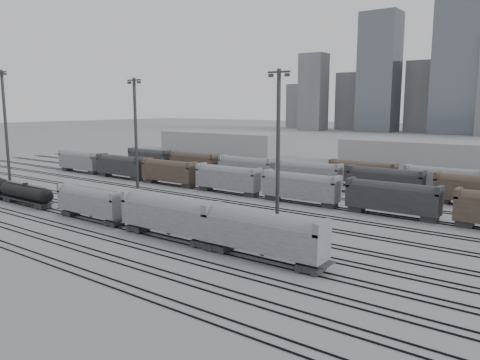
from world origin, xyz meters
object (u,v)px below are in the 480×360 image
Objects in this scene: light_mast_a at (5,123)px; hopper_car_b at (169,214)px; tank_car_b at (26,193)px; light_mast_c at (278,144)px; hopper_car_c at (263,232)px; hopper_car_a at (91,201)px.

hopper_car_b is at bearing -10.47° from light_mast_a.
light_mast_c is (43.87, 15.59, 10.02)m from tank_car_b.
hopper_car_b is 0.68× the size of light_mast_c.
hopper_car_c is 19.55m from light_mast_c.
hopper_car_c is 83.37m from light_mast_a.
tank_car_b is 51.78m from hopper_car_c.
hopper_car_b is (17.20, 0.00, 0.35)m from hopper_car_a.
light_mast_a reaches higher than light_mast_c.
hopper_car_b is 68.47m from light_mast_a.
tank_car_b is 36.55m from hopper_car_b.
light_mast_a is at bearing 169.53° from hopper_car_b.
hopper_car_b is at bearing 180.00° from hopper_car_c.
hopper_car_c is at bearing -0.00° from hopper_car_b.
hopper_car_a is 17.21m from hopper_car_b.
hopper_car_b is 1.00× the size of hopper_car_c.
hopper_car_a is 0.61× the size of light_mast_c.
light_mast_a is at bearing 157.72° from tank_car_b.
light_mast_c is at bearing 116.87° from hopper_car_c.
light_mast_a is at bearing -177.46° from light_mast_c.
hopper_car_a is 32.45m from hopper_car_c.
hopper_car_a reaches higher than tank_car_b.
hopper_car_c is (32.45, -0.00, 0.37)m from hopper_car_a.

